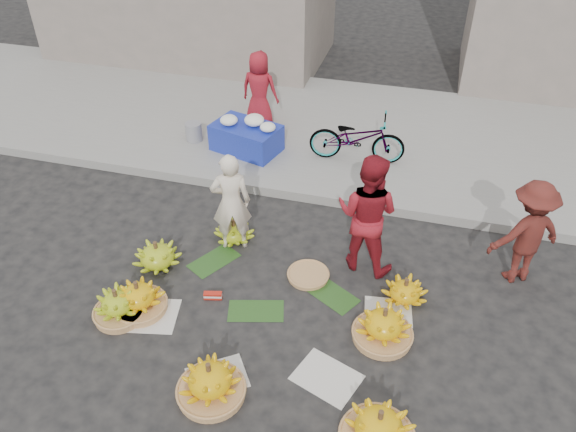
% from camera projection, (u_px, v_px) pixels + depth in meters
% --- Properties ---
extents(ground, '(80.00, 80.00, 0.00)m').
position_uv_depth(ground, '(269.00, 301.00, 6.72)').
color(ground, black).
rests_on(ground, ground).
extents(curb, '(40.00, 0.25, 0.15)m').
position_uv_depth(curb, '(312.00, 194.00, 8.36)').
color(curb, gray).
rests_on(curb, ground).
extents(sidewalk, '(40.00, 4.00, 0.12)m').
position_uv_depth(sidewalk, '(339.00, 130.00, 9.99)').
color(sidewalk, gray).
rests_on(sidewalk, ground).
extents(newspaper_scatter, '(3.20, 1.80, 0.00)m').
position_uv_depth(newspaper_scatter, '(248.00, 352.00, 6.10)').
color(newspaper_scatter, silver).
rests_on(newspaper_scatter, ground).
extents(banana_leaves, '(2.00, 1.00, 0.00)m').
position_uv_depth(banana_leaves, '(266.00, 288.00, 6.89)').
color(banana_leaves, '#1E4316').
rests_on(banana_leaves, ground).
extents(banana_bunch_0, '(0.62, 0.62, 0.43)m').
position_uv_depth(banana_bunch_0, '(139.00, 298.00, 6.50)').
color(banana_bunch_0, '#AC7848').
rests_on(banana_bunch_0, ground).
extents(banana_bunch_1, '(0.58, 0.58, 0.41)m').
position_uv_depth(banana_bunch_1, '(118.00, 305.00, 6.42)').
color(banana_bunch_1, '#AC7848').
rests_on(banana_bunch_1, ground).
extents(banana_bunch_2, '(0.72, 0.72, 0.47)m').
position_uv_depth(banana_bunch_2, '(210.00, 382.00, 5.55)').
color(banana_bunch_2, '#AC7848').
rests_on(banana_bunch_2, ground).
extents(banana_bunch_3, '(0.77, 0.77, 0.48)m').
position_uv_depth(banana_bunch_3, '(378.00, 429.00, 5.13)').
color(banana_bunch_3, '#AC7848').
rests_on(banana_bunch_3, ground).
extents(banana_bunch_4, '(0.71, 0.71, 0.45)m').
position_uv_depth(banana_bunch_4, '(384.00, 326.00, 6.14)').
color(banana_bunch_4, '#AC7848').
rests_on(banana_bunch_4, ground).
extents(banana_bunch_5, '(0.64, 0.64, 0.32)m').
position_uv_depth(banana_bunch_5, '(405.00, 291.00, 6.66)').
color(banana_bunch_5, yellow).
rests_on(banana_bunch_5, ground).
extents(banana_bunch_6, '(0.68, 0.68, 0.38)m').
position_uv_depth(banana_bunch_6, '(157.00, 255.00, 7.13)').
color(banana_bunch_6, '#85A717').
rests_on(banana_bunch_6, ground).
extents(banana_bunch_7, '(0.55, 0.55, 0.33)m').
position_uv_depth(banana_bunch_7, '(234.00, 231.00, 7.55)').
color(banana_bunch_7, '#85A717').
rests_on(banana_bunch_7, ground).
extents(basket_spare, '(0.61, 0.61, 0.06)m').
position_uv_depth(basket_spare, '(308.00, 275.00, 7.03)').
color(basket_spare, '#AC7848').
rests_on(basket_spare, ground).
extents(incense_stack, '(0.23, 0.12, 0.09)m').
position_uv_depth(incense_stack, '(213.00, 296.00, 6.72)').
color(incense_stack, red).
rests_on(incense_stack, ground).
extents(vendor_cream, '(0.60, 0.49, 1.39)m').
position_uv_depth(vendor_cream, '(231.00, 202.00, 7.13)').
color(vendor_cream, '#F2E4CC').
rests_on(vendor_cream, ground).
extents(vendor_red, '(0.89, 0.76, 1.61)m').
position_uv_depth(vendor_red, '(367.00, 214.00, 6.76)').
color(vendor_red, '#A81923').
rests_on(vendor_red, ground).
extents(man_striped, '(1.04, 0.89, 1.40)m').
position_uv_depth(man_striped, '(527.00, 233.00, 6.64)').
color(man_striped, maroon).
rests_on(man_striped, ground).
extents(flower_table, '(1.21, 0.93, 0.62)m').
position_uv_depth(flower_table, '(247.00, 136.00, 9.17)').
color(flower_table, '#17269A').
rests_on(flower_table, sidewalk).
extents(grey_bucket, '(0.28, 0.28, 0.31)m').
position_uv_depth(grey_bucket, '(194.00, 132.00, 9.50)').
color(grey_bucket, gray).
rests_on(grey_bucket, sidewalk).
extents(flower_vendor, '(0.67, 0.46, 1.33)m').
position_uv_depth(flower_vendor, '(259.00, 90.00, 9.64)').
color(flower_vendor, '#A81923').
rests_on(flower_vendor, sidewalk).
extents(bicycle, '(0.66, 1.55, 0.79)m').
position_uv_depth(bicycle, '(357.00, 138.00, 8.83)').
color(bicycle, gray).
rests_on(bicycle, sidewalk).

